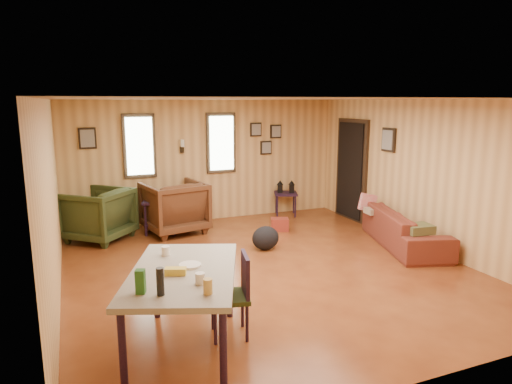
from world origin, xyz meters
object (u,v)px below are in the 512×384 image
Objects in this scene: sofa at (406,223)px; recliner_green at (98,212)px; recliner_brown at (174,205)px; side_table at (286,191)px; dining_table at (183,278)px; end_table at (161,210)px.

recliner_green is at bearing 81.35° from sofa.
side_table is at bearing 177.56° from recliner_brown.
dining_table reaches higher than side_table.
end_table is at bearing -173.60° from side_table.
dining_table is (-4.16, -1.81, 0.35)m from sofa.
end_table is 2.69m from side_table.
side_table is at bearing 36.58° from sofa.
side_table is at bearing 6.40° from end_table.
sofa is 4.05m from recliner_brown.
end_table reaches higher than side_table.
recliner_green reaches higher than end_table.
dining_table reaches higher than sofa.
sofa is 1.10× the size of dining_table.
recliner_green is 1.33× the size of side_table.
recliner_green is at bearing -177.51° from end_table.
dining_table is (-3.24, -4.44, 0.24)m from side_table.
sofa reaches higher than end_table.
recliner_green is at bearing -174.73° from side_table.
end_table is at bearing 103.34° from dining_table.
dining_table reaches higher than recliner_green.
end_table is 4.19m from dining_table.
dining_table reaches higher than end_table.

